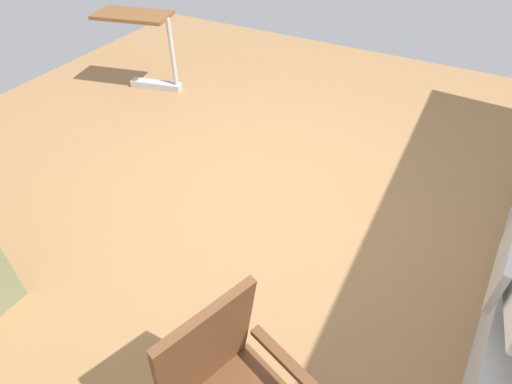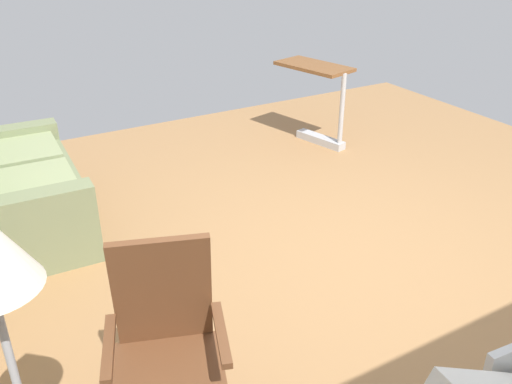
{
  "view_description": "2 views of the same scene",
  "coord_description": "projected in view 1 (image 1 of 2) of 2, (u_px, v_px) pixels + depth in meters",
  "views": [
    {
      "loc": [
        -1.15,
        2.19,
        2.25
      ],
      "look_at": [
        -0.28,
        0.58,
        0.67
      ],
      "focal_mm": 28.94,
      "sensor_mm": 36.0,
      "label": 1
    },
    {
      "loc": [
        -2.5,
        2.19,
        2.24
      ],
      "look_at": [
        0.03,
        0.74,
        0.76
      ],
      "focal_mm": 38.5,
      "sensor_mm": 36.0,
      "label": 2
    }
  ],
  "objects": [
    {
      "name": "ground_plane",
      "position": [
        259.0,
        203.0,
        3.34
      ],
      "size": [
        6.99,
        6.99,
        0.0
      ],
      "primitive_type": "plane",
      "color": "#9E7247"
    },
    {
      "name": "overbed_table",
      "position": [
        144.0,
        43.0,
        4.53
      ],
      "size": [
        0.88,
        0.58,
        0.84
      ],
      "color": "#B2B5BA",
      "rests_on": "ground"
    }
  ]
}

